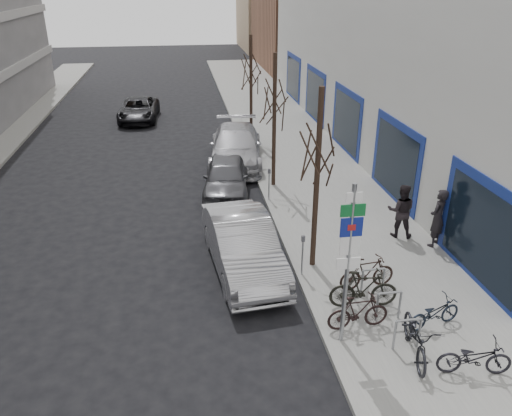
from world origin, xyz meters
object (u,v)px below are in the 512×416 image
object	(u,v)px
bike_far_curb	(475,355)
tree_mid	(275,90)
pedestrian_far	(401,210)
bike_near_right	(358,312)
bike_far_inner	(367,272)
meter_front	(303,251)
bike_mid_inner	(364,289)
parked_car_front	(243,245)
meter_back	(249,140)
parked_car_back	(236,146)
bike_near_left	(417,334)
lane_car	(139,109)
pedestrian_near	(438,218)
meter_mid	(269,181)
tree_far	(251,64)
bike_rack	(389,302)
bike_mid_curb	(435,311)
parked_car_mid	(226,177)
highway_sign_pole	(348,257)
tree_near	(319,138)

from	to	relation	value
bike_far_curb	tree_mid	bearing A→B (deg)	21.81
tree_mid	pedestrian_far	xyz separation A→B (m)	(3.32, -5.13, -3.02)
bike_near_right	bike_far_inner	xyz separation A→B (m)	(0.83, 1.64, 0.02)
tree_mid	meter_front	world-z (taller)	tree_mid
bike_mid_inner	bike_far_curb	distance (m)	3.12
parked_car_front	bike_far_curb	bearing A→B (deg)	-56.04
meter_back	parked_car_back	xyz separation A→B (m)	(-0.75, -0.76, -0.07)
bike_near_left	lane_car	world-z (taller)	bike_near_left
bike_mid_inner	pedestrian_near	xyz separation A→B (m)	(3.44, 2.86, 0.42)
meter_mid	bike_far_curb	bearing A→B (deg)	-74.61
parked_car_back	bike_far_inner	bearing A→B (deg)	-70.80
parked_car_front	meter_mid	bearing A→B (deg)	65.29
pedestrian_near	bike_mid_inner	bearing A→B (deg)	-0.99
bike_near_right	parked_car_back	distance (m)	12.95
tree_far	bike_rack	bearing A→B (deg)	-85.68
meter_mid	bike_near_left	xyz separation A→B (m)	(1.75, -9.25, -0.17)
bike_mid_curb	meter_back	bearing A→B (deg)	-3.42
meter_front	bike_near_right	bearing A→B (deg)	-73.49
bike_near_right	pedestrian_near	xyz separation A→B (m)	(3.87, 3.69, 0.49)
bike_rack	pedestrian_near	distance (m)	4.62
bike_rack	bike_near_right	size ratio (longest dim) A/B	1.43
tree_far	parked_car_front	world-z (taller)	tree_far
bike_rack	parked_car_back	xyz separation A→B (m)	(-2.40, 12.64, 0.19)
meter_mid	bike_far_curb	size ratio (longest dim) A/B	0.78
bike_near_right	parked_car_back	world-z (taller)	parked_car_back
meter_front	pedestrian_near	bearing A→B (deg)	13.04
parked_car_mid	bike_rack	bearing A→B (deg)	-62.71
bike_mid_curb	bike_mid_inner	xyz separation A→B (m)	(-1.45, 1.06, 0.09)
bike_mid_inner	parked_car_back	bearing A→B (deg)	14.65
highway_sign_pole	bike_near_right	xyz separation A→B (m)	(0.53, 0.40, -1.83)
tree_near	parked_car_mid	xyz separation A→B (m)	(-2.01, 6.12, -3.36)
lane_car	bike_far_curb	bearing A→B (deg)	-66.83
bike_rack	bike_near_left	bearing A→B (deg)	-85.94
meter_front	bike_mid_inner	size ratio (longest dim) A/B	0.70
bike_mid_curb	highway_sign_pole	bearing A→B (deg)	79.72
bike_rack	lane_car	world-z (taller)	lane_car
lane_car	tree_mid	bearing A→B (deg)	-59.51
parked_car_front	parked_car_back	distance (m)	9.50
tree_near	bike_far_inner	size ratio (longest dim) A/B	3.33
bike_near_right	parked_car_front	world-z (taller)	parked_car_front
tree_mid	meter_front	bearing A→B (deg)	-93.68
bike_rack	pedestrian_far	world-z (taller)	pedestrian_far
parked_car_front	lane_car	bearing A→B (deg)	97.03
tree_mid	meter_front	xyz separation A→B (m)	(-0.45, -7.00, -3.19)
meter_mid	parked_car_mid	xyz separation A→B (m)	(-1.56, 1.12, -0.17)
bike_rack	bike_mid_inner	bearing A→B (deg)	125.68
lane_car	parked_car_front	bearing A→B (deg)	-73.94
meter_front	lane_car	world-z (taller)	meter_front
meter_front	parked_car_back	distance (m)	10.27
meter_front	parked_car_front	size ratio (longest dim) A/B	0.25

